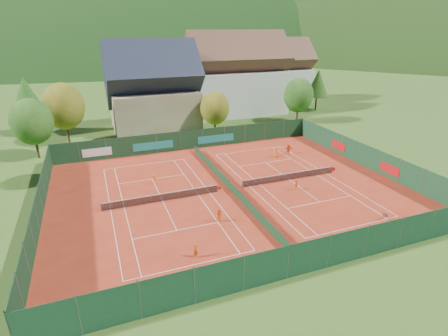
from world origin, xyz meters
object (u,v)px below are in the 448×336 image
at_px(chalet, 153,93).
at_px(hotel_block_a, 237,79).
at_px(hotel_block_b, 276,75).
at_px(player_left_near, 196,251).
at_px(player_left_mid, 219,216).
at_px(player_right_far_b, 288,149).
at_px(ball_hopper, 385,215).
at_px(player_left_far, 154,179).
at_px(player_right_near, 296,185).
at_px(player_right_far_a, 276,152).

xyz_separation_m(chalet, hotel_block_a, (19.00, 6.00, 0.76)).
bearing_deg(chalet, hotel_block_b, 22.99).
xyz_separation_m(hotel_block_b, player_left_near, (-37.52, -55.02, -5.98)).
bearing_deg(player_left_mid, player_left_near, -95.57).
bearing_deg(player_left_near, player_right_far_b, 19.69).
distance_m(chalet, player_left_mid, 36.93).
relative_size(hotel_block_a, hotel_block_b, 1.25).
relative_size(hotel_block_a, ball_hopper, 27.00).
bearing_deg(player_left_near, hotel_block_a, 39.47).
bearing_deg(player_left_mid, player_right_far_b, 75.74).
distance_m(hotel_block_a, player_left_near, 53.00).
relative_size(player_left_far, player_right_near, 0.97).
height_order(hotel_block_a, hotel_block_b, hotel_block_a).
distance_m(chalet, hotel_block_a, 19.94).
distance_m(player_left_near, player_right_near, 16.79).
bearing_deg(player_right_near, player_left_far, 100.12).
distance_m(chalet, player_right_far_a, 26.63).
distance_m(hotel_block_a, hotel_block_b, 16.14).
distance_m(hotel_block_b, player_right_far_a, 41.61).
bearing_deg(chalet, hotel_block_a, 17.53).
height_order(hotel_block_a, player_left_mid, hotel_block_a).
xyz_separation_m(hotel_block_a, player_left_mid, (-19.75, -42.45, -6.66)).
relative_size(player_right_near, player_right_far_a, 0.84).
xyz_separation_m(hotel_block_a, player_right_far_a, (-5.58, -28.24, -6.63)).
bearing_deg(player_right_near, player_right_far_a, 20.52).
relative_size(ball_hopper, player_left_near, 0.63).
height_order(hotel_block_b, ball_hopper, hotel_block_b).
height_order(player_right_far_a, player_right_far_b, player_right_far_b).
relative_size(ball_hopper, player_right_far_b, 0.51).
bearing_deg(player_left_far, player_right_far_a, -159.50).
bearing_deg(chalet, player_left_far, -101.17).
relative_size(player_left_far, player_right_far_b, 0.78).
relative_size(ball_hopper, player_left_far, 0.65).
xyz_separation_m(chalet, player_left_near, (-4.52, -41.02, -5.99)).
xyz_separation_m(hotel_block_a, player_left_far, (-23.93, -30.97, -6.76)).
xyz_separation_m(ball_hopper, player_left_near, (-19.20, 0.90, 0.08)).
xyz_separation_m(chalet, hotel_block_b, (33.00, 14.00, -0.01)).
height_order(player_left_mid, player_left_far, player_left_mid).
xyz_separation_m(player_left_near, player_right_near, (14.66, 8.18, -0.00)).
xyz_separation_m(hotel_block_b, player_left_far, (-37.93, -38.97, -6.00)).
bearing_deg(player_left_far, hotel_block_b, -122.20).
bearing_deg(player_right_far_b, chalet, -51.10).
bearing_deg(player_right_near, chalet, 54.84).
bearing_deg(hotel_block_b, chalet, -157.01).
xyz_separation_m(hotel_block_a, hotel_block_b, (14.00, 8.00, -0.76)).
relative_size(chalet, player_right_far_b, 10.30).
bearing_deg(player_left_near, player_left_mid, 26.55).
height_order(player_left_far, player_right_near, player_right_near).
bearing_deg(player_right_near, ball_hopper, -115.80).
height_order(hotel_block_b, player_right_far_b, hotel_block_b).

